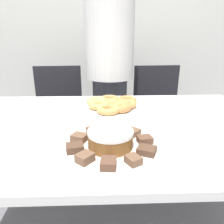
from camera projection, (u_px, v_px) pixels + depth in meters
wall_back at (105, 16)px, 2.29m from camera, size 8.00×0.05×2.60m
table at (109, 140)px, 1.02m from camera, size 1.53×0.95×0.73m
person_standing at (110, 71)px, 1.67m from camera, size 0.36×0.36×1.62m
office_chair_left at (59, 123)px, 1.86m from camera, size 0.47×0.47×0.87m
office_chair_right at (159, 122)px, 1.89m from camera, size 0.47×0.47×0.87m
plate_cake at (111, 148)px, 0.76m from camera, size 0.35×0.35×0.01m
plate_donuts at (113, 108)px, 1.18m from camera, size 0.37×0.37×0.01m
frosted_cake at (111, 139)px, 0.75m from camera, size 0.16×0.16×0.06m
lamington_0 at (145, 140)px, 0.79m from camera, size 0.06×0.05×0.02m
lamington_1 at (132, 132)px, 0.85m from camera, size 0.08×0.08×0.02m
lamington_2 at (113, 129)px, 0.88m from camera, size 0.05×0.05×0.02m
lamington_3 at (94, 131)px, 0.86m from camera, size 0.07×0.07×0.03m
lamington_4 at (80, 137)px, 0.80m from camera, size 0.07×0.06×0.03m
lamington_5 at (75, 148)px, 0.73m from camera, size 0.07×0.06×0.02m
lamington_6 at (85, 158)px, 0.67m from camera, size 0.06×0.06×0.03m
lamington_7 at (108, 163)px, 0.64m from camera, size 0.05×0.06×0.02m
lamington_8 at (133, 160)px, 0.66m from camera, size 0.06×0.06×0.02m
lamington_9 at (147, 150)px, 0.72m from camera, size 0.07×0.07×0.02m
donut_0 at (113, 104)px, 1.18m from camera, size 0.11×0.11×0.03m
donut_1 at (127, 100)px, 1.25m from camera, size 0.12×0.12×0.03m
donut_2 at (109, 99)px, 1.26m from camera, size 0.11×0.11×0.03m
donut_3 at (96, 101)px, 1.23m from camera, size 0.11×0.11×0.04m
donut_4 at (99, 105)px, 1.16m from camera, size 0.11×0.11×0.04m
donut_5 at (108, 109)px, 1.09m from camera, size 0.12×0.12×0.03m
donut_6 at (119, 107)px, 1.12m from camera, size 0.13×0.13×0.04m
donut_7 at (127, 104)px, 1.17m from camera, size 0.11×0.11×0.04m
napkin at (208, 124)px, 0.98m from camera, size 0.17×0.14×0.01m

